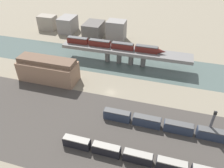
% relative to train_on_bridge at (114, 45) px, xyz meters
% --- Properties ---
extents(ground_plane, '(400.00, 400.00, 0.00)m').
position_rel_train_on_bridge_xyz_m(ground_plane, '(6.52, -27.78, -10.44)').
color(ground_plane, gray).
extents(railbed_yard, '(280.00, 42.00, 0.01)m').
position_rel_train_on_bridge_xyz_m(railbed_yard, '(6.52, -51.78, -10.43)').
color(railbed_yard, '#423D38').
rests_on(railbed_yard, ground).
extents(river_water, '(320.00, 27.06, 0.01)m').
position_rel_train_on_bridge_xyz_m(river_water, '(6.52, -0.00, -10.43)').
color(river_water, '#4C5B56').
rests_on(river_water, ground).
extents(bridge, '(70.61, 9.41, 8.76)m').
position_rel_train_on_bridge_xyz_m(bridge, '(6.52, -0.00, -3.23)').
color(bridge, slate).
rests_on(bridge, ground).
extents(train_on_bridge, '(55.02, 2.98, 3.44)m').
position_rel_train_on_bridge_xyz_m(train_on_bridge, '(0.00, 0.00, 0.00)').
color(train_on_bridge, '#5B1E19').
rests_on(train_on_bridge, bridge).
extents(train_yard_near, '(55.47, 2.76, 3.84)m').
position_rel_train_on_bridge_xyz_m(train_yard_near, '(26.24, -60.27, -8.55)').
color(train_yard_near, black).
rests_on(train_yard_near, ground).
extents(train_yard_mid, '(49.37, 2.99, 4.13)m').
position_rel_train_on_bridge_xyz_m(train_yard_mid, '(32.49, -43.61, -8.41)').
color(train_yard_mid, '#2D384C').
rests_on(train_yard_mid, ground).
extents(warehouse_building, '(28.76, 10.80, 11.75)m').
position_rel_train_on_bridge_xyz_m(warehouse_building, '(-26.01, -25.82, -4.85)').
color(warehouse_building, '#937056').
rests_on(warehouse_building, ground).
extents(signal_tower, '(1.00, 0.96, 11.34)m').
position_rel_train_on_bridge_xyz_m(signal_tower, '(47.85, -42.02, -4.89)').
color(signal_tower, '#4C4C51').
rests_on(signal_tower, ground).
extents(city_block_far_left, '(12.47, 8.25, 10.20)m').
position_rel_train_on_bridge_xyz_m(city_block_far_left, '(-60.29, 33.69, -5.34)').
color(city_block_far_left, gray).
rests_on(city_block_far_left, ground).
extents(city_block_left, '(10.42, 14.04, 10.69)m').
position_rel_train_on_bridge_xyz_m(city_block_left, '(-43.83, 33.70, -5.09)').
color(city_block_left, gray).
rests_on(city_block_left, ground).
extents(city_block_center, '(11.99, 15.53, 10.00)m').
position_rel_train_on_bridge_xyz_m(city_block_center, '(-22.66, 29.93, -5.44)').
color(city_block_center, '#605B56').
rests_on(city_block_center, ground).
extents(city_block_right, '(12.07, 9.52, 12.93)m').
position_rel_train_on_bridge_xyz_m(city_block_right, '(-6.65, 29.86, -3.97)').
color(city_block_right, gray).
rests_on(city_block_right, ground).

